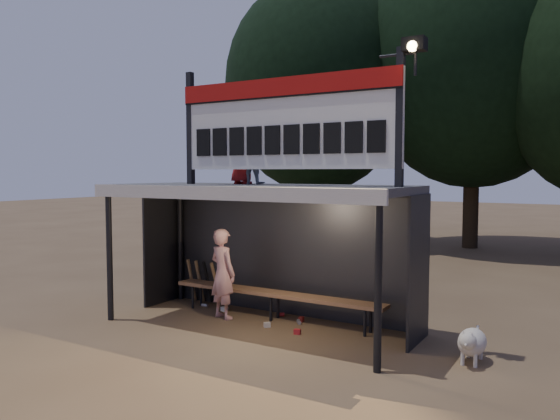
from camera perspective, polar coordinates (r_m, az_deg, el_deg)
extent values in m
plane|color=brown|center=(9.10, -2.42, -12.14)|extent=(80.00, 80.00, 0.00)
imported|color=white|center=(9.52, -6.00, -6.61)|extent=(0.65, 0.52, 1.56)
imported|color=gray|center=(9.12, -2.84, 5.56)|extent=(0.45, 0.36, 0.91)
imported|color=maroon|center=(9.33, -3.99, 5.75)|extent=(0.50, 0.34, 0.99)
cube|color=#3F3F42|center=(8.74, -2.47, 2.24)|extent=(5.00, 2.00, 0.12)
cube|color=silver|center=(7.91, -6.51, 1.75)|extent=(5.10, 0.06, 0.20)
cylinder|color=black|center=(9.73, -17.39, -4.62)|extent=(0.10, 0.10, 2.20)
cylinder|color=black|center=(6.99, 10.22, -7.85)|extent=(0.10, 0.10, 2.20)
cylinder|color=black|center=(11.00, -10.39, -3.52)|extent=(0.10, 0.10, 2.20)
cylinder|color=black|center=(8.67, 14.41, -5.60)|extent=(0.10, 0.10, 2.20)
cube|color=black|center=(9.70, 0.80, -4.47)|extent=(5.00, 0.04, 2.20)
cube|color=black|center=(10.77, -12.19, -3.70)|extent=(0.04, 1.00, 2.20)
cube|color=black|center=(8.26, 14.29, -6.07)|extent=(0.04, 1.00, 2.20)
cylinder|color=black|center=(9.60, 0.80, 1.75)|extent=(5.00, 0.06, 0.06)
cube|color=black|center=(9.57, -9.34, 8.40)|extent=(0.10, 0.10, 1.90)
cube|color=black|center=(7.74, 12.43, 9.41)|extent=(0.10, 0.10, 1.90)
cube|color=silver|center=(8.51, 0.37, 9.01)|extent=(3.80, 0.08, 1.40)
cube|color=#A50F0B|center=(8.53, 0.19, 12.78)|extent=(3.80, 0.04, 0.28)
cube|color=black|center=(8.51, 0.18, 11.79)|extent=(3.80, 0.02, 0.03)
cube|color=black|center=(9.31, -8.00, 6.99)|extent=(0.27, 0.03, 0.45)
cube|color=black|center=(9.11, -6.32, 7.08)|extent=(0.27, 0.03, 0.45)
cube|color=black|center=(8.91, -4.56, 7.16)|extent=(0.27, 0.03, 0.45)
cube|color=black|center=(8.71, -2.72, 7.24)|extent=(0.27, 0.03, 0.45)
cube|color=black|center=(8.53, -0.80, 7.31)|extent=(0.27, 0.03, 0.45)
cube|color=black|center=(8.36, 1.21, 7.38)|extent=(0.27, 0.03, 0.45)
cube|color=black|center=(8.20, 3.29, 7.44)|extent=(0.27, 0.03, 0.45)
cube|color=black|center=(8.05, 5.46, 7.49)|extent=(0.27, 0.03, 0.45)
cube|color=black|center=(7.91, 7.71, 7.54)|extent=(0.27, 0.03, 0.45)
cube|color=black|center=(7.78, 10.03, 7.57)|extent=(0.27, 0.03, 0.45)
cylinder|color=black|center=(7.89, 12.17, 15.56)|extent=(0.50, 0.04, 0.04)
cylinder|color=black|center=(7.78, 13.96, 14.57)|extent=(0.04, 0.04, 0.30)
cube|color=black|center=(7.78, 13.88, 16.44)|extent=(0.30, 0.22, 0.18)
sphere|color=#FFD88C|center=(7.69, 13.67, 16.30)|extent=(0.14, 0.14, 0.14)
cube|color=#986B48|center=(9.43, -0.59, -8.72)|extent=(4.00, 0.35, 0.06)
cylinder|color=black|center=(10.36, -9.10, -8.90)|extent=(0.05, 0.05, 0.45)
cylinder|color=black|center=(10.54, -8.26, -8.66)|extent=(0.05, 0.05, 0.45)
cylinder|color=black|center=(9.39, -0.97, -10.20)|extent=(0.05, 0.05, 0.45)
cylinder|color=black|center=(9.59, -0.21, -9.90)|extent=(0.05, 0.05, 0.45)
cylinder|color=black|center=(8.65, 8.86, -11.49)|extent=(0.05, 0.05, 0.45)
cylinder|color=black|center=(8.86, 9.45, -11.11)|extent=(0.05, 0.05, 0.45)
cylinder|color=black|center=(19.42, 3.81, 2.05)|extent=(0.50, 0.50, 3.74)
ellipsoid|color=black|center=(19.64, 3.86, 12.77)|extent=(6.46, 6.46, 7.48)
cylinder|color=#322416|center=(19.20, 19.35, 2.47)|extent=(0.50, 0.50, 4.18)
ellipsoid|color=black|center=(19.53, 19.63, 14.53)|extent=(7.22, 7.22, 8.36)
ellipsoid|color=beige|center=(7.87, 19.44, -12.89)|extent=(0.36, 0.58, 0.36)
sphere|color=beige|center=(7.58, 19.03, -12.83)|extent=(0.22, 0.22, 0.22)
cone|color=beige|center=(7.50, 18.86, -13.18)|extent=(0.10, 0.10, 0.10)
cone|color=beige|center=(7.55, 18.63, -12.11)|extent=(0.06, 0.06, 0.07)
cone|color=beige|center=(7.53, 19.39, -12.17)|extent=(0.06, 0.06, 0.07)
cylinder|color=beige|center=(7.77, 18.54, -14.48)|extent=(0.05, 0.05, 0.18)
cylinder|color=silver|center=(7.75, 19.73, -14.58)|extent=(0.05, 0.05, 0.18)
cylinder|color=beige|center=(8.11, 19.09, -13.71)|extent=(0.05, 0.05, 0.18)
cylinder|color=beige|center=(8.08, 20.24, -13.80)|extent=(0.05, 0.05, 0.18)
cylinder|color=#EFE6CE|center=(8.14, 19.87, -11.83)|extent=(0.04, 0.16, 0.14)
cylinder|color=olive|center=(10.83, -9.23, -7.22)|extent=(0.07, 0.27, 0.84)
cylinder|color=olive|center=(10.70, -8.40, -7.34)|extent=(0.08, 0.30, 0.83)
cylinder|color=black|center=(10.58, -7.55, -7.47)|extent=(0.07, 0.32, 0.83)
cylinder|color=olive|center=(10.46, -6.68, -7.60)|extent=(0.06, 0.35, 0.82)
cube|color=red|center=(8.71, 1.81, -12.59)|extent=(0.11, 0.09, 0.08)
cylinder|color=#B8B8BD|center=(9.26, 1.98, -11.61)|extent=(0.13, 0.14, 0.07)
cube|color=beige|center=(9.08, -1.36, -11.90)|extent=(0.12, 0.12, 0.08)
cylinder|color=red|center=(9.72, 0.11, -10.86)|extent=(0.14, 0.12, 0.07)
cube|color=#BBBBC0|center=(10.11, -5.91, -10.26)|extent=(0.11, 0.09, 0.08)
cylinder|color=beige|center=(10.16, -5.77, -10.22)|extent=(0.08, 0.13, 0.07)
cube|color=red|center=(9.40, 2.23, -11.34)|extent=(0.08, 0.11, 0.08)
cylinder|color=silver|center=(10.46, -7.86, -9.83)|extent=(0.13, 0.09, 0.07)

